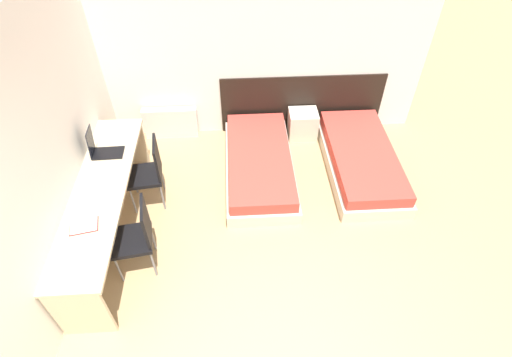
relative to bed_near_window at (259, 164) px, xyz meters
name	(u,v)px	position (x,y,z in m)	size (l,w,h in m)	color
wall_back	(248,49)	(-0.09, 1.04, 1.18)	(5.07, 0.05, 2.70)	white
wall_left	(53,144)	(-2.15, -0.85, 1.18)	(0.05, 4.74, 2.70)	white
headboard_panel	(302,103)	(0.72, 1.01, 0.29)	(2.46, 0.03, 0.93)	black
bed_near_window	(259,164)	(0.00, 0.00, 0.00)	(0.93, 1.95, 0.35)	beige
bed_near_door	(361,160)	(1.43, 0.00, 0.00)	(0.93, 1.95, 0.35)	beige
nightstand	(303,124)	(0.72, 0.80, 0.05)	(0.43, 0.35, 0.45)	beige
radiator	(171,123)	(-1.29, 0.92, 0.08)	(0.81, 0.12, 0.50)	silver
desk	(103,198)	(-1.83, -0.93, 0.44)	(0.58, 2.57, 0.76)	#C6B28E
chair_near_laptop	(149,171)	(-1.40, -0.43, 0.36)	(0.47, 0.47, 0.95)	black
chair_near_notebook	(137,235)	(-1.40, -1.42, 0.36)	(0.48, 0.48, 0.95)	black
laptop	(102,149)	(-1.91, -0.34, 0.66)	(0.37, 0.24, 0.37)	black
open_notebook	(84,226)	(-1.87, -1.45, 0.59)	(0.31, 0.25, 0.02)	#B21E1E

